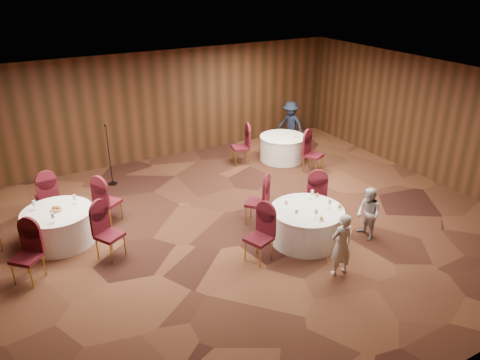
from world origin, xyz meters
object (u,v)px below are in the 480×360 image
man_c (290,124)px  table_left (59,226)px  mic_stand (111,167)px  woman_b (368,214)px  woman_a (341,245)px  table_main (306,224)px  table_right (282,148)px

man_c → table_left: bearing=-90.5°
mic_stand → man_c: bearing=1.3°
woman_b → man_c: bearing=168.8°
mic_stand → woman_a: (2.69, -6.13, 0.15)m
man_c → mic_stand: bearing=-107.3°
table_left → mic_stand: mic_stand is taller
table_main → table_left: (-4.59, 2.47, -0.00)m
mic_stand → woman_b: bearing=-52.9°
man_c → woman_b: bearing=-36.8°
mic_stand → woman_a: size_ratio=1.29×
woman_b → man_c: size_ratio=0.79×
table_left → man_c: size_ratio=0.99×
table_right → man_c: bearing=44.9°
woman_b → man_c: (1.81, 5.52, 0.16)m
woman_a → man_c: (3.19, 6.27, 0.09)m
man_c → woman_a: bearing=-45.6°
woman_a → woman_b: (1.38, 0.75, -0.06)m
table_main → mic_stand: (-2.86, 4.84, 0.11)m
woman_b → man_c: 5.82m
table_main → table_left: 5.22m
table_main → table_left: size_ratio=1.07×
woman_a → woman_b: 1.57m
mic_stand → woman_a: bearing=-66.3°
mic_stand → woman_a: mic_stand is taller
table_right → mic_stand: bearing=171.4°
table_main → table_right: same height
table_right → mic_stand: (-4.99, 0.76, 0.11)m
mic_stand → woman_b: (4.07, -5.39, 0.09)m
mic_stand → woman_b: size_ratio=1.44×
table_main → man_c: man_c is taller
table_right → woman_a: size_ratio=1.06×
table_left → man_c: (7.62, 2.51, 0.36)m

